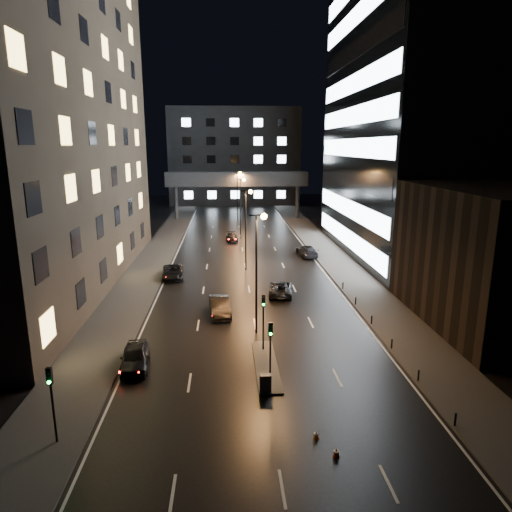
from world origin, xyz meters
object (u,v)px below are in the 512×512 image
object	(u,v)px
car_away_b	(220,306)
car_toward_b	(307,251)
car_away_d	(232,237)
utility_cabinet	(265,383)
car_away_c	(173,272)
car_away_a	(135,357)
car_toward_a	(281,289)

from	to	relation	value
car_away_b	car_toward_b	xyz separation A→B (m)	(12.11, 22.32, -0.04)
car_away_d	utility_cabinet	world-z (taller)	utility_cabinet
car_away_b	car_away_c	xyz separation A→B (m)	(-5.73, 12.54, -0.09)
car_away_a	utility_cabinet	distance (m)	9.85
car_toward_a	car_away_b	bearing A→B (deg)	47.85
car_away_c	utility_cabinet	size ratio (longest dim) A/B	4.51
car_away_d	car_away_b	bearing A→B (deg)	-95.99
car_away_a	car_toward_b	world-z (taller)	car_away_a
car_away_d	utility_cabinet	bearing A→B (deg)	-91.55
car_toward_a	car_toward_b	bearing A→B (deg)	-101.33
car_away_a	car_toward_a	xyz separation A→B (m)	(12.21, 15.40, -0.10)
car_away_c	utility_cabinet	bearing A→B (deg)	-77.03
car_away_c	car_away_d	distance (m)	22.50
car_away_b	car_away_d	xyz separation A→B (m)	(1.61, 33.81, -0.18)
car_toward_b	car_away_b	bearing A→B (deg)	56.41
car_away_c	car_away_d	xyz separation A→B (m)	(7.34, 21.27, -0.09)
car_away_b	car_away_c	world-z (taller)	car_away_b
car_toward_a	car_toward_b	distance (m)	17.90
car_away_a	car_away_b	bearing A→B (deg)	53.74
car_away_d	car_toward_a	distance (m)	28.82
car_away_c	car_toward_a	xyz separation A→B (m)	(12.06, -7.16, -0.03)
car_away_a	car_away_d	world-z (taller)	car_away_a
car_away_a	car_away_b	size ratio (longest dim) A/B	0.94
car_away_a	car_away_c	bearing A→B (deg)	83.76
car_away_a	utility_cabinet	xyz separation A→B (m)	(8.93, -4.16, -0.07)
car_away_a	car_toward_b	size ratio (longest dim) A/B	0.87
car_toward_b	car_away_d	bearing A→B (deg)	-52.69
car_toward_a	car_toward_b	size ratio (longest dim) A/B	0.93
car_away_b	car_toward_a	distance (m)	8.31
car_away_c	utility_cabinet	xyz separation A→B (m)	(8.77, -26.72, 0.00)
car_away_c	car_toward_b	bearing A→B (deg)	23.53
car_away_a	car_away_d	distance (m)	44.47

